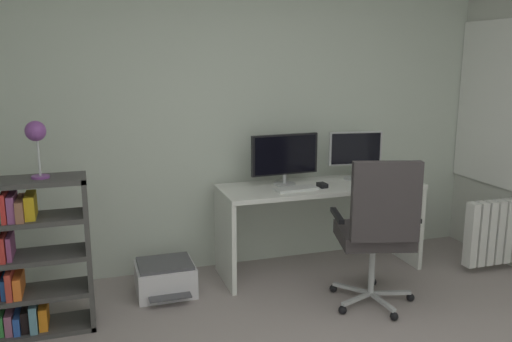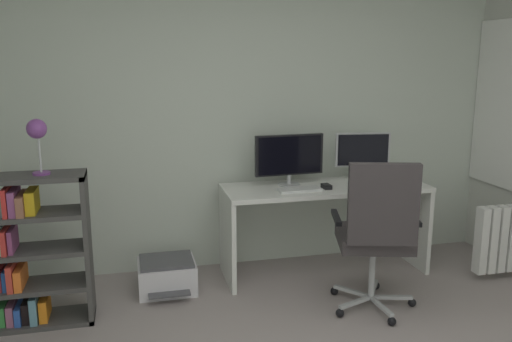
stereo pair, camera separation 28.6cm
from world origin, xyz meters
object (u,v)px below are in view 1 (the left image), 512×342
office_chair (378,226)px  desk_lamp (36,136)px  desk (320,206)px  monitor_main (285,156)px  radiator (506,231)px  monitor_secondary (355,151)px  printer (165,278)px  keyboard (296,189)px  bookshelf (23,260)px  computer_mouse (322,185)px

office_chair → desk_lamp: desk_lamp is taller
desk → monitor_main: (-0.29, 0.08, 0.42)m
desk_lamp → radiator: bearing=-1.3°
monitor_secondary → printer: (-1.66, -0.15, -0.87)m
radiator → keyboard: bearing=169.0°
monitor_secondary → bookshelf: bearing=-170.0°
desk → printer: bearing=-177.1°
desk → keyboard: 0.35m
monitor_main → monitor_secondary: (0.64, 0.00, 0.01)m
computer_mouse → radiator: computer_mouse is taller
bookshelf → radiator: (3.76, -0.09, -0.17)m
monitor_main → desk_lamp: (-1.82, -0.46, 0.31)m
monitor_secondary → keyboard: size_ratio=1.35×
bookshelf → desk: bearing=9.4°
monitor_main → monitor_secondary: monitor_main is taller
keyboard → desk_lamp: desk_lamp is taller
computer_mouse → monitor_main: bearing=144.2°
computer_mouse → office_chair: bearing=-83.2°
printer → desk_lamp: bearing=-159.0°
monitor_secondary → radiator: bearing=-25.1°
bookshelf → printer: bookshelf is taller
keyboard → radiator: bearing=-14.5°
desk_lamp → printer: (0.80, 0.31, -1.17)m
monitor_secondary → computer_mouse: monitor_secondary is taller
printer → radiator: 2.86m
desk_lamp → computer_mouse: bearing=7.8°
bookshelf → keyboard: bearing=7.4°
bookshelf → radiator: bearing=-1.3°
printer → desk: bearing=2.9°
monitor_main → radiator: 1.99m
office_chair → bookshelf: office_chair is taller
keyboard → printer: (-1.05, 0.05, -0.63)m
desk → desk_lamp: 2.26m
office_chair → bookshelf: (-2.33, 0.41, -0.12)m
desk_lamp → bookshelf: bearing=179.7°
desk_lamp → office_chair: bearing=-10.6°
monitor_main → desk_lamp: desk_lamp is taller
monitor_secondary → computer_mouse: size_ratio=4.60×
desk → desk_lamp: desk_lamp is taller
computer_mouse → bookshelf: size_ratio=0.10×
computer_mouse → office_chair: size_ratio=0.09×
monitor_main → office_chair: 1.01m
computer_mouse → desk_lamp: 2.17m
office_chair → desk_lamp: (-2.19, 0.41, 0.68)m
desk → keyboard: (-0.26, -0.11, 0.20)m
keyboard → office_chair: bearing=-66.4°
keyboard → radiator: keyboard is taller
monitor_main → radiator: (1.80, -0.54, -0.65)m
desk → printer: (-1.31, -0.07, -0.44)m
keyboard → printer: size_ratio=0.74×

